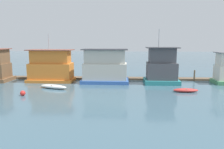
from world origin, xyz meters
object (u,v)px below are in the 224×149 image
at_px(dinghy_red, 186,90).
at_px(mooring_post_far_left, 1,74).
at_px(houseboat_blue, 105,67).
at_px(houseboat_orange, 51,67).
at_px(houseboat_teal, 162,68).
at_px(mooring_post_near_right, 44,74).
at_px(buoy_red, 23,93).
at_px(mooring_post_centre, 194,76).
at_px(dinghy_white, 53,87).

relative_size(dinghy_red, mooring_post_far_left, 1.68).
bearing_deg(mooring_post_far_left, houseboat_blue, -6.08).
height_order(houseboat_orange, houseboat_teal, houseboat_teal).
bearing_deg(mooring_post_near_right, buoy_red, -82.84).
relative_size(dinghy_red, buoy_red, 5.04).
height_order(houseboat_blue, dinghy_red, houseboat_blue).
distance_m(dinghy_red, mooring_post_near_right, 22.61).
bearing_deg(dinghy_red, houseboat_orange, 161.94).
bearing_deg(dinghy_red, mooring_post_centre, 66.14).
bearing_deg(houseboat_orange, mooring_post_far_left, 171.13).
relative_size(mooring_post_far_left, buoy_red, 2.99).
relative_size(houseboat_teal, mooring_post_centre, 4.56).
distance_m(dinghy_red, buoy_red, 20.08).
xyz_separation_m(dinghy_red, mooring_post_centre, (3.46, 7.81, 0.66)).
bearing_deg(mooring_post_far_left, buoy_red, -50.43).
bearing_deg(mooring_post_near_right, dinghy_white, -61.08).
distance_m(houseboat_orange, dinghy_white, 6.01).
distance_m(houseboat_teal, mooring_post_far_left, 26.76).
relative_size(houseboat_blue, mooring_post_far_left, 3.92).
xyz_separation_m(houseboat_blue, dinghy_white, (-6.69, -4.81, -2.14)).
distance_m(dinghy_white, mooring_post_centre, 22.01).
height_order(houseboat_blue, houseboat_teal, houseboat_teal).
relative_size(mooring_post_near_right, buoy_red, 2.97).
xyz_separation_m(dinghy_red, mooring_post_far_left, (-28.81, 7.81, 0.69)).
bearing_deg(houseboat_blue, dinghy_red, -28.62).
bearing_deg(dinghy_white, mooring_post_near_right, 118.92).
height_order(houseboat_orange, houseboat_blue, houseboat_orange).
bearing_deg(dinghy_red, houseboat_blue, 151.38).
distance_m(houseboat_orange, houseboat_teal, 17.37).
height_order(houseboat_orange, mooring_post_centre, houseboat_orange).
xyz_separation_m(houseboat_teal, mooring_post_centre, (5.63, 2.06, -1.53)).
xyz_separation_m(houseboat_blue, buoy_red, (-9.04, -8.92, -2.10)).
bearing_deg(mooring_post_centre, houseboat_blue, -172.35).
xyz_separation_m(houseboat_teal, buoy_red, (-17.68, -8.78, -2.12)).
distance_m(houseboat_blue, mooring_post_centre, 14.47).
xyz_separation_m(houseboat_orange, mooring_post_centre, (22.99, 1.45, -1.41)).
height_order(houseboat_teal, mooring_post_near_right, houseboat_teal).
bearing_deg(houseboat_teal, mooring_post_far_left, 175.59).
bearing_deg(mooring_post_near_right, houseboat_orange, -40.75).
bearing_deg(dinghy_white, houseboat_blue, 35.72).
xyz_separation_m(dinghy_white, mooring_post_far_left, (-11.31, 6.72, 0.66)).
bearing_deg(dinghy_white, houseboat_teal, 16.94).
height_order(houseboat_orange, mooring_post_far_left, houseboat_orange).
xyz_separation_m(houseboat_blue, mooring_post_near_right, (-10.40, 1.92, -1.48)).
xyz_separation_m(dinghy_red, buoy_red, (-19.85, -3.03, 0.07)).
height_order(dinghy_white, mooring_post_far_left, mooring_post_far_left).
relative_size(houseboat_orange, mooring_post_near_right, 4.09).
xyz_separation_m(houseboat_orange, houseboat_blue, (8.72, -0.47, 0.10)).
bearing_deg(houseboat_blue, buoy_red, -135.37).
height_order(mooring_post_far_left, mooring_post_near_right, mooring_post_far_left).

